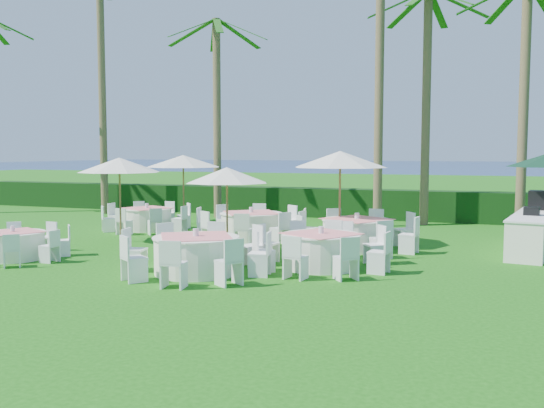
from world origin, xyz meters
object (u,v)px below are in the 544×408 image
at_px(banquet_table_c, 321,250).
at_px(buffet_table, 533,231).
at_px(banquet_table_d, 147,218).
at_px(banquet_table_a, 13,245).
at_px(umbrella_b, 227,175).
at_px(umbrella_c, 183,161).
at_px(banquet_table_e, 251,225).
at_px(umbrella_a, 119,165).
at_px(umbrella_d, 340,159).
at_px(banquet_table_b, 196,254).
at_px(banquet_table_f, 357,233).

bearing_deg(banquet_table_c, buffet_table, 42.24).
relative_size(banquet_table_d, buffet_table, 0.67).
relative_size(banquet_table_a, banquet_table_d, 0.91).
height_order(umbrella_b, buffet_table, umbrella_b).
bearing_deg(buffet_table, umbrella_c, 169.61).
distance_m(banquet_table_e, umbrella_a, 4.43).
bearing_deg(umbrella_b, umbrella_a, 163.89).
relative_size(banquet_table_e, umbrella_b, 1.46).
relative_size(umbrella_a, umbrella_d, 0.93).
relative_size(banquet_table_a, banquet_table_e, 0.82).
height_order(banquet_table_d, umbrella_a, umbrella_a).
bearing_deg(banquet_table_d, banquet_table_a, -90.83).
height_order(banquet_table_b, umbrella_b, umbrella_b).
distance_m(banquet_table_f, buffet_table, 4.84).
height_order(banquet_table_e, buffet_table, buffet_table).
height_order(banquet_table_c, umbrella_d, umbrella_d).
xyz_separation_m(banquet_table_b, banquet_table_e, (-0.84, 5.31, 0.00)).
distance_m(banquet_table_e, umbrella_d, 3.54).
height_order(banquet_table_e, umbrella_a, umbrella_a).
distance_m(banquet_table_d, buffet_table, 12.48).
bearing_deg(buffet_table, umbrella_b, -153.91).
distance_m(umbrella_a, umbrella_c, 4.76).
bearing_deg(banquet_table_c, umbrella_a, 164.84).
height_order(banquet_table_c, umbrella_c, umbrella_c).
bearing_deg(banquet_table_b, banquet_table_c, 33.62).
xyz_separation_m(banquet_table_c, banquet_table_f, (0.20, 2.98, 0.02)).
bearing_deg(umbrella_b, banquet_table_b, -82.87).
distance_m(umbrella_b, buffet_table, 8.59).
relative_size(banquet_table_a, banquet_table_f, 0.81).
distance_m(banquet_table_d, umbrella_c, 2.86).
bearing_deg(buffet_table, banquet_table_d, 179.13).
height_order(banquet_table_b, banquet_table_e, same).
bearing_deg(umbrella_b, banquet_table_d, 141.45).
bearing_deg(banquet_table_b, buffet_table, 39.55).
bearing_deg(umbrella_b, umbrella_c, 127.46).
xyz_separation_m(banquet_table_a, buffet_table, (12.57, 6.01, 0.19)).
bearing_deg(umbrella_a, umbrella_d, 14.54).
bearing_deg(banquet_table_b, banquet_table_f, 60.06).
bearing_deg(umbrella_a, banquet_table_a, -103.93).
bearing_deg(banquet_table_e, banquet_table_d, 168.27).
distance_m(banquet_table_e, banquet_table_f, 3.57).
relative_size(banquet_table_d, banquet_table_e, 0.90).
height_order(banquet_table_a, banquet_table_e, banquet_table_e).
relative_size(banquet_table_e, banquet_table_f, 0.98).
bearing_deg(banquet_table_f, banquet_table_d, 168.51).
bearing_deg(banquet_table_c, banquet_table_d, 149.11).
xyz_separation_m(umbrella_b, umbrella_d, (2.31, 2.86, 0.39)).
bearing_deg(umbrella_c, banquet_table_e, -36.30).
bearing_deg(banquet_table_e, umbrella_d, -2.83).
xyz_separation_m(banquet_table_b, umbrella_c, (-4.84, 8.25, 1.93)).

